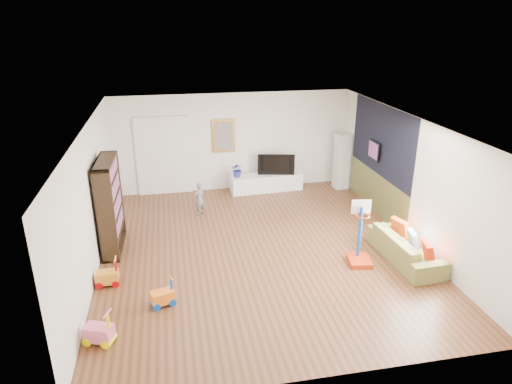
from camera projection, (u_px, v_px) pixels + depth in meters
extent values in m
cube|color=brown|center=(260.00, 249.00, 9.64)|extent=(6.50, 7.50, 0.00)
cube|color=white|center=(260.00, 124.00, 8.66)|extent=(6.50, 7.50, 0.00)
cube|color=silver|center=(233.00, 142.00, 12.58)|extent=(6.50, 0.00, 2.70)
cube|color=silver|center=(320.00, 295.00, 5.72)|extent=(6.50, 0.00, 2.70)
cube|color=silver|center=(91.00, 202.00, 8.57)|extent=(0.00, 7.50, 2.70)
cube|color=silver|center=(409.00, 179.00, 9.73)|extent=(0.00, 7.50, 2.70)
cube|color=black|center=(381.00, 140.00, 10.83)|extent=(0.01, 3.20, 1.70)
cube|color=brown|center=(376.00, 193.00, 11.32)|extent=(0.01, 3.20, 1.00)
cube|color=white|center=(164.00, 157.00, 12.31)|extent=(1.45, 0.06, 2.10)
cube|color=gold|center=(224.00, 136.00, 12.43)|extent=(0.62, 0.06, 0.92)
cube|color=#7F3F8C|center=(374.00, 150.00, 11.11)|extent=(0.04, 0.56, 0.46)
cube|color=white|center=(266.00, 182.00, 12.81)|extent=(2.04, 0.63, 0.47)
cube|color=silver|center=(342.00, 161.00, 12.81)|extent=(0.39, 0.39, 1.59)
cube|color=black|center=(110.00, 205.00, 9.36)|extent=(0.39, 1.35, 1.95)
imported|color=olive|center=(406.00, 248.00, 9.12)|extent=(0.84, 1.93, 0.55)
cube|color=red|center=(362.00, 234.00, 8.88)|extent=(0.52, 0.60, 1.28)
cube|color=orange|center=(107.00, 272.00, 8.27)|extent=(0.40, 0.25, 0.53)
cube|color=orange|center=(162.00, 292.00, 7.69)|extent=(0.44, 0.34, 0.51)
cube|color=#EE6588|center=(98.00, 327.00, 6.79)|extent=(0.49, 0.40, 0.56)
imported|color=slate|center=(199.00, 199.00, 11.18)|extent=(0.36, 0.34, 0.83)
imported|color=black|center=(276.00, 163.00, 12.70)|extent=(1.03, 0.36, 0.59)
imported|color=navy|center=(238.00, 170.00, 12.48)|extent=(0.41, 0.36, 0.41)
cube|color=red|center=(428.00, 252.00, 8.61)|extent=(0.21, 0.42, 0.41)
cube|color=white|center=(413.00, 240.00, 9.10)|extent=(0.18, 0.39, 0.38)
cube|color=#D6470F|center=(400.00, 228.00, 9.60)|extent=(0.22, 0.42, 0.41)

